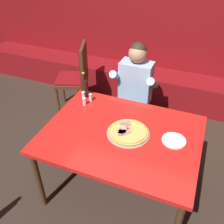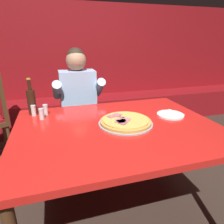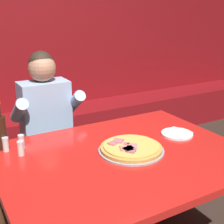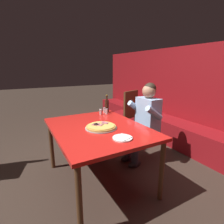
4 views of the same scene
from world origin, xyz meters
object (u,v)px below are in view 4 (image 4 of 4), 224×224
at_px(plate_white_paper, 122,138).
at_px(dining_chair_side_aisle, 126,111).
at_px(shaker_parmesan, 101,112).
at_px(main_dining_table, 98,132).
at_px(pizza, 101,127).
at_px(diner_seated_blue_shirt, 143,120).
at_px(beer_bottle, 107,106).
at_px(shaker_red_pepper_flakes, 105,110).
at_px(shaker_oregano, 107,112).

distance_m(plate_white_paper, dining_chair_side_aisle, 1.90).
bearing_deg(shaker_parmesan, dining_chair_side_aisle, 123.99).
bearing_deg(main_dining_table, pizza, 10.21).
relative_size(pizza, diner_seated_blue_shirt, 0.30).
xyz_separation_m(main_dining_table, pizza, (0.06, 0.01, 0.09)).
distance_m(main_dining_table, pizza, 0.11).
relative_size(plate_white_paper, beer_bottle, 0.72).
height_order(shaker_red_pepper_flakes, shaker_parmesan, same).
bearing_deg(shaker_parmesan, main_dining_table, -28.33).
bearing_deg(shaker_oregano, main_dining_table, -37.17).
distance_m(main_dining_table, plate_white_paper, 0.47).
height_order(pizza, shaker_parmesan, shaker_parmesan).
distance_m(plate_white_paper, shaker_parmesan, 1.00).
height_order(diner_seated_blue_shirt, dining_chair_side_aisle, diner_seated_blue_shirt).
height_order(pizza, shaker_red_pepper_flakes, shaker_red_pepper_flakes).
relative_size(main_dining_table, shaker_parmesan, 16.37).
relative_size(shaker_parmesan, diner_seated_blue_shirt, 0.07).
height_order(beer_bottle, diner_seated_blue_shirt, diner_seated_blue_shirt).
relative_size(shaker_parmesan, dining_chair_side_aisle, 0.08).
bearing_deg(pizza, beer_bottle, 147.44).
bearing_deg(diner_seated_blue_shirt, shaker_oregano, -124.68).
relative_size(beer_bottle, shaker_red_pepper_flakes, 3.40).
height_order(main_dining_table, beer_bottle, beer_bottle).
bearing_deg(main_dining_table, dining_chair_side_aisle, 133.85).
bearing_deg(beer_bottle, plate_white_paper, -18.75).
relative_size(plate_white_paper, shaker_parmesan, 2.44).
distance_m(main_dining_table, dining_chair_side_aisle, 1.59).
height_order(plate_white_paper, diner_seated_blue_shirt, diner_seated_blue_shirt).
bearing_deg(main_dining_table, beer_bottle, 144.13).
xyz_separation_m(pizza, diner_seated_blue_shirt, (-0.22, 0.84, -0.09)).
bearing_deg(pizza, dining_chair_side_aisle, 135.67).
height_order(plate_white_paper, dining_chair_side_aisle, dining_chair_side_aisle).
relative_size(pizza, dining_chair_side_aisle, 0.37).
relative_size(main_dining_table, pizza, 3.63).
bearing_deg(shaker_oregano, diner_seated_blue_shirt, 55.32).
relative_size(main_dining_table, shaker_red_pepper_flakes, 16.37).
bearing_deg(shaker_parmesan, diner_seated_blue_shirt, 57.87).
bearing_deg(diner_seated_blue_shirt, main_dining_table, -79.47).
xyz_separation_m(plate_white_paper, beer_bottle, (-1.05, 0.36, 0.10)).
bearing_deg(diner_seated_blue_shirt, shaker_red_pepper_flakes, -131.81).
distance_m(main_dining_table, beer_bottle, 0.75).
height_order(shaker_red_pepper_flakes, shaker_oregano, same).
xyz_separation_m(shaker_oregano, diner_seated_blue_shirt, (0.33, 0.48, -0.11)).
bearing_deg(shaker_parmesan, plate_white_paper, -12.08).
distance_m(pizza, dining_chair_side_aisle, 1.63).
relative_size(plate_white_paper, shaker_oregano, 2.44).
bearing_deg(plate_white_paper, main_dining_table, -171.62).
distance_m(plate_white_paper, beer_bottle, 1.11).
distance_m(pizza, shaker_red_pepper_flakes, 0.74).
height_order(beer_bottle, shaker_parmesan, beer_bottle).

